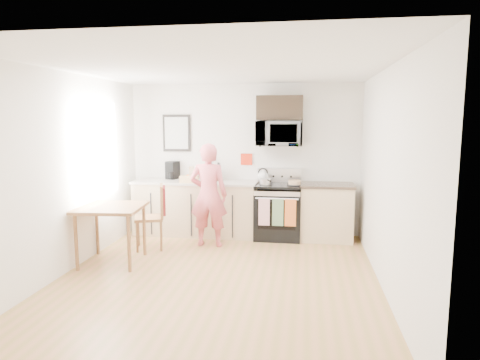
# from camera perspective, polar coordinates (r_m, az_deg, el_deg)

# --- Properties ---
(floor) EXTENTS (4.60, 4.60, 0.00)m
(floor) POSITION_cam_1_polar(r_m,az_deg,el_deg) (5.56, -2.98, -12.92)
(floor) COLOR #A07D3E
(floor) RESTS_ON ground
(back_wall) EXTENTS (4.00, 0.04, 2.60)m
(back_wall) POSITION_cam_1_polar(r_m,az_deg,el_deg) (7.49, 0.50, 2.80)
(back_wall) COLOR silver
(back_wall) RESTS_ON floor
(front_wall) EXTENTS (4.00, 0.04, 2.60)m
(front_wall) POSITION_cam_1_polar(r_m,az_deg,el_deg) (3.06, -11.94, -5.24)
(front_wall) COLOR silver
(front_wall) RESTS_ON floor
(left_wall) EXTENTS (0.04, 4.60, 2.60)m
(left_wall) POSITION_cam_1_polar(r_m,az_deg,el_deg) (5.97, -22.23, 0.82)
(left_wall) COLOR silver
(left_wall) RESTS_ON floor
(right_wall) EXTENTS (0.04, 4.60, 2.60)m
(right_wall) POSITION_cam_1_polar(r_m,az_deg,el_deg) (5.21, 18.97, 0.00)
(right_wall) COLOR silver
(right_wall) RESTS_ON floor
(ceiling) EXTENTS (4.00, 4.60, 0.04)m
(ceiling) POSITION_cam_1_polar(r_m,az_deg,el_deg) (5.23, -3.20, 14.74)
(ceiling) COLOR white
(ceiling) RESTS_ON back_wall
(window) EXTENTS (0.06, 1.40, 1.50)m
(window) POSITION_cam_1_polar(r_m,az_deg,el_deg) (6.63, -18.53, 3.85)
(window) COLOR white
(window) RESTS_ON left_wall
(cabinet_left) EXTENTS (2.10, 0.60, 0.90)m
(cabinet_left) POSITION_cam_1_polar(r_m,az_deg,el_deg) (7.48, -5.92, -3.84)
(cabinet_left) COLOR #D4AE88
(cabinet_left) RESTS_ON floor
(countertop_left) EXTENTS (2.14, 0.64, 0.04)m
(countertop_left) POSITION_cam_1_polar(r_m,az_deg,el_deg) (7.40, -5.98, -0.28)
(countertop_left) COLOR beige
(countertop_left) RESTS_ON cabinet_left
(cabinet_right) EXTENTS (0.84, 0.60, 0.90)m
(cabinet_right) POSITION_cam_1_polar(r_m,az_deg,el_deg) (7.26, 11.43, -4.34)
(cabinet_right) COLOR #D4AE88
(cabinet_right) RESTS_ON floor
(countertop_right) EXTENTS (0.88, 0.64, 0.04)m
(countertop_right) POSITION_cam_1_polar(r_m,az_deg,el_deg) (7.17, 11.53, -0.67)
(countertop_right) COLOR black
(countertop_right) RESTS_ON cabinet_right
(range) EXTENTS (0.76, 0.70, 1.16)m
(range) POSITION_cam_1_polar(r_m,az_deg,el_deg) (7.24, 5.08, -4.34)
(range) COLOR black
(range) RESTS_ON floor
(microwave) EXTENTS (0.76, 0.51, 0.42)m
(microwave) POSITION_cam_1_polar(r_m,az_deg,el_deg) (7.18, 5.27, 6.21)
(microwave) COLOR silver
(microwave) RESTS_ON back_wall
(upper_cabinet) EXTENTS (0.76, 0.35, 0.40)m
(upper_cabinet) POSITION_cam_1_polar(r_m,az_deg,el_deg) (7.22, 5.33, 9.55)
(upper_cabinet) COLOR black
(upper_cabinet) RESTS_ON back_wall
(wall_art) EXTENTS (0.50, 0.04, 0.65)m
(wall_art) POSITION_cam_1_polar(r_m,az_deg,el_deg) (7.70, -8.44, 6.21)
(wall_art) COLOR black
(wall_art) RESTS_ON back_wall
(wall_trivet) EXTENTS (0.20, 0.02, 0.20)m
(wall_trivet) POSITION_cam_1_polar(r_m,az_deg,el_deg) (7.47, 0.87, 2.78)
(wall_trivet) COLOR red
(wall_trivet) RESTS_ON back_wall
(person) EXTENTS (0.61, 0.41, 1.63)m
(person) POSITION_cam_1_polar(r_m,az_deg,el_deg) (6.72, -4.21, -2.01)
(person) COLOR #C83747
(person) RESTS_ON floor
(dining_table) EXTENTS (0.86, 0.86, 0.81)m
(dining_table) POSITION_cam_1_polar(r_m,az_deg,el_deg) (6.19, -16.82, -4.20)
(dining_table) COLOR brown
(dining_table) RESTS_ON floor
(chair) EXTENTS (0.57, 0.54, 1.00)m
(chair) POSITION_cam_1_polar(r_m,az_deg,el_deg) (6.73, -10.87, -3.64)
(chair) COLOR brown
(chair) RESTS_ON floor
(knife_block) EXTENTS (0.13, 0.15, 0.21)m
(knife_block) POSITION_cam_1_polar(r_m,az_deg,el_deg) (7.41, -2.90, 0.76)
(knife_block) COLOR brown
(knife_block) RESTS_ON countertop_left
(utensil_crock) EXTENTS (0.14, 0.14, 0.41)m
(utensil_crock) POSITION_cam_1_polar(r_m,az_deg,el_deg) (7.53, -3.77, 1.30)
(utensil_crock) COLOR red
(utensil_crock) RESTS_ON countertop_left
(fruit_bowl) EXTENTS (0.24, 0.24, 0.09)m
(fruit_bowl) POSITION_cam_1_polar(r_m,az_deg,el_deg) (7.59, -7.00, 0.35)
(fruit_bowl) COLOR white
(fruit_bowl) RESTS_ON countertop_left
(milk_carton) EXTENTS (0.10, 0.10, 0.23)m
(milk_carton) POSITION_cam_1_polar(r_m,az_deg,el_deg) (7.54, -6.47, 0.92)
(milk_carton) COLOR tan
(milk_carton) RESTS_ON countertop_left
(coffee_maker) EXTENTS (0.24, 0.29, 0.31)m
(coffee_maker) POSITION_cam_1_polar(r_m,az_deg,el_deg) (7.69, -9.00, 1.23)
(coffee_maker) COLOR black
(coffee_maker) RESTS_ON countertop_left
(bread_bag) EXTENTS (0.32, 0.17, 0.11)m
(bread_bag) POSITION_cam_1_polar(r_m,az_deg,el_deg) (7.19, -6.81, 0.08)
(bread_bag) COLOR #E1B876
(bread_bag) RESTS_ON countertop_left
(cake) EXTENTS (0.25, 0.25, 0.08)m
(cake) POSITION_cam_1_polar(r_m,az_deg,el_deg) (7.05, 7.29, -0.37)
(cake) COLOR black
(cake) RESTS_ON range
(kettle) EXTENTS (0.19, 0.19, 0.24)m
(kettle) POSITION_cam_1_polar(r_m,az_deg,el_deg) (7.36, 3.06, 0.55)
(kettle) COLOR white
(kettle) RESTS_ON range
(pot) EXTENTS (0.20, 0.32, 0.10)m
(pot) POSITION_cam_1_polar(r_m,az_deg,el_deg) (7.05, 3.46, -0.21)
(pot) COLOR silver
(pot) RESTS_ON range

